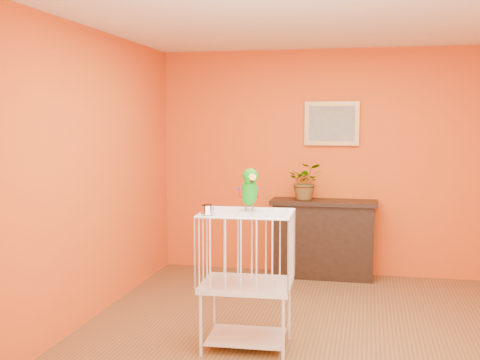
# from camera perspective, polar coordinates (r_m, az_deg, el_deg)

# --- Properties ---
(ground) EXTENTS (4.50, 4.50, 0.00)m
(ground) POSITION_cam_1_polar(r_m,az_deg,el_deg) (5.09, 6.83, -14.88)
(ground) COLOR brown
(ground) RESTS_ON ground
(room_shell) EXTENTS (4.50, 4.50, 4.50)m
(room_shell) POSITION_cam_1_polar(r_m,az_deg,el_deg) (4.77, 7.05, 3.26)
(room_shell) COLOR #DB4914
(room_shell) RESTS_ON ground
(console_cabinet) EXTENTS (1.19, 0.43, 0.89)m
(console_cabinet) POSITION_cam_1_polar(r_m,az_deg,el_deg) (6.93, 7.90, -5.54)
(console_cabinet) COLOR black
(console_cabinet) RESTS_ON ground
(potted_plant) EXTENTS (0.41, 0.45, 0.33)m
(potted_plant) POSITION_cam_1_polar(r_m,az_deg,el_deg) (6.83, 6.21, -0.55)
(potted_plant) COLOR #26722D
(potted_plant) RESTS_ON console_cabinet
(framed_picture) EXTENTS (0.62, 0.04, 0.50)m
(framed_picture) POSITION_cam_1_polar(r_m,az_deg,el_deg) (6.98, 8.70, 5.32)
(framed_picture) COLOR #AE813E
(framed_picture) RESTS_ON room_shell
(birdcage) EXTENTS (0.72, 0.56, 1.07)m
(birdcage) POSITION_cam_1_polar(r_m,az_deg,el_deg) (4.74, 0.63, -9.27)
(birdcage) COLOR silver
(birdcage) RESTS_ON ground
(feed_cup) EXTENTS (0.10, 0.10, 0.07)m
(feed_cup) POSITION_cam_1_polar(r_m,az_deg,el_deg) (4.51, -3.11, -2.84)
(feed_cup) COLOR silver
(feed_cup) RESTS_ON birdcage
(parrot) EXTENTS (0.20, 0.30, 0.34)m
(parrot) POSITION_cam_1_polar(r_m,az_deg,el_deg) (4.68, 0.89, -0.88)
(parrot) COLOR #59544C
(parrot) RESTS_ON birdcage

